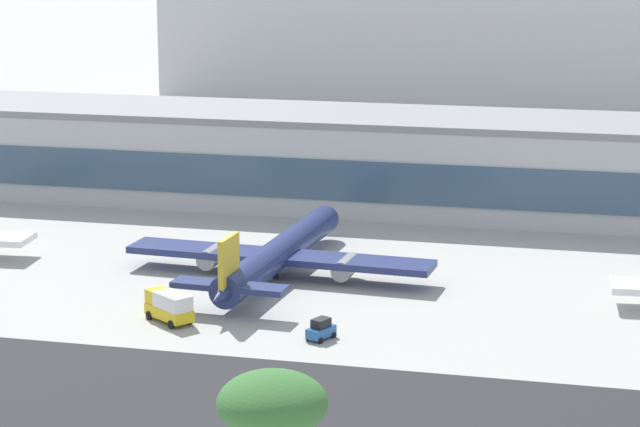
{
  "coord_description": "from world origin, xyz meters",
  "views": [
    {
      "loc": [
        28.51,
        -95.75,
        41.42
      ],
      "look_at": [
        -7.45,
        50.81,
        6.93
      ],
      "focal_mm": 71.7,
      "sensor_mm": 36.0,
      "label": 1
    }
  ],
  "objects_px": {
    "distant_hotel_block": "(432,12)",
    "service_baggage_tug_1": "(321,329)",
    "terminal_building": "(371,160)",
    "airliner_gold_tail_gate_1": "(276,256)",
    "palm_tree_1": "(272,411)",
    "service_box_truck_0": "(169,306)"
  },
  "relations": [
    {
      "from": "distant_hotel_block",
      "to": "service_baggage_tug_1",
      "type": "xyz_separation_m",
      "value": [
        16.17,
        -174.28,
        -20.1
      ]
    },
    {
      "from": "terminal_building",
      "to": "distant_hotel_block",
      "type": "bearing_deg",
      "value": 94.36
    },
    {
      "from": "airliner_gold_tail_gate_1",
      "to": "distant_hotel_block",
      "type": "bearing_deg",
      "value": 5.7
    },
    {
      "from": "distant_hotel_block",
      "to": "palm_tree_1",
      "type": "distance_m",
      "value": 231.93
    },
    {
      "from": "distant_hotel_block",
      "to": "palm_tree_1",
      "type": "height_order",
      "value": "distant_hotel_block"
    },
    {
      "from": "terminal_building",
      "to": "palm_tree_1",
      "type": "height_order",
      "value": "palm_tree_1"
    },
    {
      "from": "service_box_truck_0",
      "to": "service_baggage_tug_1",
      "type": "xyz_separation_m",
      "value": [
        17.04,
        -1.81,
        -0.74
      ]
    },
    {
      "from": "distant_hotel_block",
      "to": "palm_tree_1",
      "type": "bearing_deg",
      "value": -83.29
    },
    {
      "from": "distant_hotel_block",
      "to": "airliner_gold_tail_gate_1",
      "type": "xyz_separation_m",
      "value": [
        5.59,
        -153.39,
        -18.37
      ]
    },
    {
      "from": "service_box_truck_0",
      "to": "palm_tree_1",
      "type": "height_order",
      "value": "palm_tree_1"
    },
    {
      "from": "terminal_building",
      "to": "airliner_gold_tail_gate_1",
      "type": "relative_size",
      "value": 3.48
    },
    {
      "from": "terminal_building",
      "to": "palm_tree_1",
      "type": "xyz_separation_m",
      "value": [
        18.6,
        -118.93,
        7.91
      ]
    },
    {
      "from": "distant_hotel_block",
      "to": "service_box_truck_0",
      "type": "distance_m",
      "value": 173.55
    },
    {
      "from": "distant_hotel_block",
      "to": "airliner_gold_tail_gate_1",
      "type": "height_order",
      "value": "distant_hotel_block"
    },
    {
      "from": "palm_tree_1",
      "to": "service_baggage_tug_1",
      "type": "bearing_deg",
      "value": 101.03
    },
    {
      "from": "terminal_building",
      "to": "service_baggage_tug_1",
      "type": "relative_size",
      "value": 40.66
    },
    {
      "from": "airliner_gold_tail_gate_1",
      "to": "service_box_truck_0",
      "type": "relative_size",
      "value": 6.65
    },
    {
      "from": "airliner_gold_tail_gate_1",
      "to": "palm_tree_1",
      "type": "xyz_separation_m",
      "value": [
        21.5,
        -76.86,
        12.1
      ]
    },
    {
      "from": "airliner_gold_tail_gate_1",
      "to": "terminal_building",
      "type": "bearing_deg",
      "value": -0.33
    },
    {
      "from": "palm_tree_1",
      "to": "service_box_truck_0",
      "type": "bearing_deg",
      "value": 115.81
    },
    {
      "from": "palm_tree_1",
      "to": "airliner_gold_tail_gate_1",
      "type": "bearing_deg",
      "value": 105.62
    },
    {
      "from": "terminal_building",
      "to": "palm_tree_1",
      "type": "bearing_deg",
      "value": -81.11
    }
  ]
}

